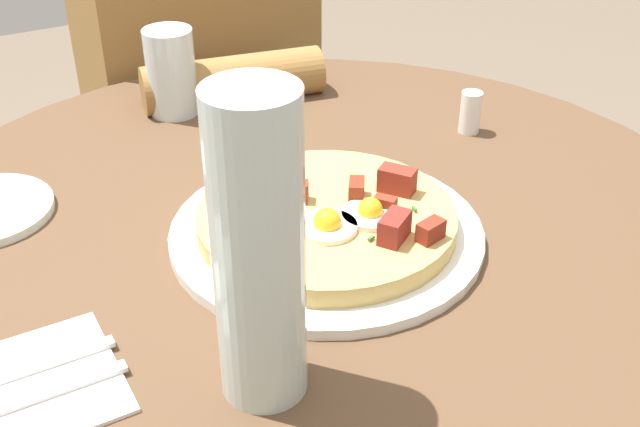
{
  "coord_description": "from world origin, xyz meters",
  "views": [
    {
      "loc": [
        0.35,
        0.65,
        1.21
      ],
      "look_at": [
        -0.0,
        0.02,
        0.75
      ],
      "focal_mm": 44.68,
      "sensor_mm": 36.0,
      "label": 1
    }
  ],
  "objects": [
    {
      "name": "napkin",
      "position": [
        0.34,
        0.11,
        0.73
      ],
      "size": [
        0.17,
        0.14,
        0.0
      ],
      "primitive_type": "cube",
      "rotation": [
        0.0,
        0.0,
        3.14
      ],
      "color": "white",
      "rests_on": "dining_table"
    },
    {
      "name": "salt_shaker",
      "position": [
        -0.29,
        -0.09,
        0.76
      ],
      "size": [
        0.03,
        0.03,
        0.06
      ],
      "primitive_type": "cylinder",
      "color": "white",
      "rests_on": "dining_table"
    },
    {
      "name": "person_seated",
      "position": [
        -0.11,
        -0.62,
        0.51
      ],
      "size": [
        0.38,
        0.47,
        1.14
      ],
      "color": "#2D2D33",
      "rests_on": "ground_plane"
    },
    {
      "name": "water_bottle",
      "position": [
        0.15,
        0.2,
        0.87
      ],
      "size": [
        0.07,
        0.07,
        0.27
      ],
      "primitive_type": "cylinder",
      "color": "silver",
      "rests_on": "dining_table"
    },
    {
      "name": "breakfast_pizza",
      "position": [
        -0.0,
        0.04,
        0.76
      ],
      "size": [
        0.28,
        0.28,
        0.05
      ],
      "color": "tan",
      "rests_on": "pizza_plate"
    },
    {
      "name": "dining_table",
      "position": [
        0.0,
        0.0,
        0.56
      ],
      "size": [
        0.98,
        0.98,
        0.73
      ],
      "color": "brown",
      "rests_on": "ground_plane"
    },
    {
      "name": "pizza_plate",
      "position": [
        -0.0,
        0.04,
        0.74
      ],
      "size": [
        0.34,
        0.34,
        0.01
      ],
      "primitive_type": "cylinder",
      "color": "white",
      "rests_on": "dining_table"
    },
    {
      "name": "fork",
      "position": [
        0.34,
        0.13,
        0.74
      ],
      "size": [
        0.18,
        0.01,
        0.0
      ],
      "primitive_type": "cube",
      "rotation": [
        0.0,
        0.0,
        3.14
      ],
      "color": "silver",
      "rests_on": "napkin"
    },
    {
      "name": "knife",
      "position": [
        0.34,
        0.09,
        0.74
      ],
      "size": [
        0.18,
        0.01,
        0.0
      ],
      "primitive_type": "cube",
      "rotation": [
        0.0,
        0.0,
        3.14
      ],
      "color": "silver",
      "rests_on": "napkin"
    },
    {
      "name": "water_glass",
      "position": [
        0.03,
        -0.34,
        0.79
      ],
      "size": [
        0.07,
        0.07,
        0.12
      ],
      "primitive_type": "cylinder",
      "color": "silver",
      "rests_on": "dining_table"
    }
  ]
}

